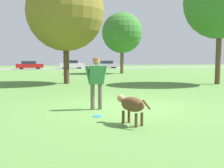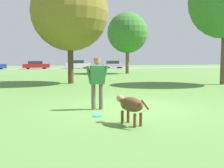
{
  "view_description": "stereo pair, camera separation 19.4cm",
  "coord_description": "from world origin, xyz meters",
  "px_view_note": "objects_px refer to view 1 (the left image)",
  "views": [
    {
      "loc": [
        -3.16,
        -7.92,
        1.58
      ],
      "look_at": [
        -0.87,
        -1.12,
        0.9
      ],
      "focal_mm": 42.0,
      "sensor_mm": 36.0,
      "label": 1
    },
    {
      "loc": [
        -2.98,
        -7.98,
        1.58
      ],
      "look_at": [
        -0.87,
        -1.12,
        0.9
      ],
      "focal_mm": 42.0,
      "sensor_mm": 36.0,
      "label": 2
    }
  ],
  "objects_px": {
    "dog": "(131,105)",
    "parked_car_silver": "(107,65)",
    "frisbee": "(97,116)",
    "parked_car_white": "(71,64)",
    "parked_car_red": "(29,65)",
    "tree_far_right": "(122,33)",
    "person": "(96,79)",
    "tree_mid_center": "(66,12)",
    "tree_near_right": "(220,2)"
  },
  "relations": [
    {
      "from": "person",
      "to": "tree_mid_center",
      "type": "bearing_deg",
      "value": 91.44
    },
    {
      "from": "person",
      "to": "frisbee",
      "type": "height_order",
      "value": "person"
    },
    {
      "from": "tree_near_right",
      "to": "parked_car_silver",
      "type": "bearing_deg",
      "value": 85.75
    },
    {
      "from": "tree_far_right",
      "to": "parked_car_white",
      "type": "height_order",
      "value": "tree_far_right"
    },
    {
      "from": "tree_near_right",
      "to": "person",
      "type": "bearing_deg",
      "value": -148.92
    },
    {
      "from": "tree_near_right",
      "to": "parked_car_white",
      "type": "relative_size",
      "value": 1.74
    },
    {
      "from": "parked_car_white",
      "to": "parked_car_silver",
      "type": "distance_m",
      "value": 6.32
    },
    {
      "from": "frisbee",
      "to": "parked_car_white",
      "type": "relative_size",
      "value": 0.06
    },
    {
      "from": "parked_car_red",
      "to": "parked_car_silver",
      "type": "distance_m",
      "value": 13.16
    },
    {
      "from": "person",
      "to": "parked_car_white",
      "type": "bearing_deg",
      "value": 85.85
    },
    {
      "from": "frisbee",
      "to": "parked_car_white",
      "type": "height_order",
      "value": "parked_car_white"
    },
    {
      "from": "tree_mid_center",
      "to": "parked_car_silver",
      "type": "relative_size",
      "value": 1.82
    },
    {
      "from": "parked_car_red",
      "to": "parked_car_white",
      "type": "distance_m",
      "value": 6.85
    },
    {
      "from": "parked_car_silver",
      "to": "parked_car_white",
      "type": "bearing_deg",
      "value": 179.4
    },
    {
      "from": "tree_near_right",
      "to": "parked_car_red",
      "type": "distance_m",
      "value": 33.04
    },
    {
      "from": "person",
      "to": "tree_far_right",
      "type": "relative_size",
      "value": 0.24
    },
    {
      "from": "dog",
      "to": "tree_near_right",
      "type": "height_order",
      "value": "tree_near_right"
    },
    {
      "from": "tree_far_right",
      "to": "tree_near_right",
      "type": "xyz_separation_m",
      "value": [
        1.34,
        -13.69,
        0.63
      ]
    },
    {
      "from": "tree_mid_center",
      "to": "parked_car_red",
      "type": "height_order",
      "value": "tree_mid_center"
    },
    {
      "from": "tree_near_right",
      "to": "tree_far_right",
      "type": "bearing_deg",
      "value": 95.6
    },
    {
      "from": "tree_mid_center",
      "to": "tree_near_right",
      "type": "bearing_deg",
      "value": -20.41
    },
    {
      "from": "tree_mid_center",
      "to": "parked_car_red",
      "type": "relative_size",
      "value": 1.64
    },
    {
      "from": "frisbee",
      "to": "parked_car_red",
      "type": "relative_size",
      "value": 0.06
    },
    {
      "from": "tree_near_right",
      "to": "parked_car_white",
      "type": "height_order",
      "value": "tree_near_right"
    },
    {
      "from": "parked_car_red",
      "to": "person",
      "type": "bearing_deg",
      "value": -89.72
    },
    {
      "from": "person",
      "to": "tree_mid_center",
      "type": "height_order",
      "value": "tree_mid_center"
    },
    {
      "from": "tree_near_right",
      "to": "tree_mid_center",
      "type": "distance_m",
      "value": 9.74
    },
    {
      "from": "tree_far_right",
      "to": "parked_car_white",
      "type": "xyz_separation_m",
      "value": [
        -2.69,
        17.24,
        -3.78
      ]
    },
    {
      "from": "person",
      "to": "tree_near_right",
      "type": "xyz_separation_m",
      "value": [
        9.6,
        5.79,
        4.16
      ]
    },
    {
      "from": "tree_far_right",
      "to": "tree_near_right",
      "type": "height_order",
      "value": "tree_near_right"
    },
    {
      "from": "frisbee",
      "to": "dog",
      "type": "bearing_deg",
      "value": -64.8
    },
    {
      "from": "frisbee",
      "to": "person",
      "type": "bearing_deg",
      "value": 76.26
    },
    {
      "from": "dog",
      "to": "person",
      "type": "bearing_deg",
      "value": -13.63
    },
    {
      "from": "parked_car_white",
      "to": "parked_car_silver",
      "type": "relative_size",
      "value": 1.1
    },
    {
      "from": "tree_far_right",
      "to": "frisbee",
      "type": "bearing_deg",
      "value": -112.56
    },
    {
      "from": "person",
      "to": "tree_far_right",
      "type": "distance_m",
      "value": 21.45
    },
    {
      "from": "frisbee",
      "to": "tree_far_right",
      "type": "relative_size",
      "value": 0.04
    },
    {
      "from": "tree_far_right",
      "to": "parked_car_white",
      "type": "distance_m",
      "value": 17.85
    },
    {
      "from": "frisbee",
      "to": "parked_car_red",
      "type": "distance_m",
      "value": 37.67
    },
    {
      "from": "parked_car_red",
      "to": "parked_car_white",
      "type": "relative_size",
      "value": 1.01
    },
    {
      "from": "parked_car_silver",
      "to": "person",
      "type": "bearing_deg",
      "value": -106.3
    },
    {
      "from": "person",
      "to": "dog",
      "type": "relative_size",
      "value": 1.53
    },
    {
      "from": "parked_car_silver",
      "to": "frisbee",
      "type": "bearing_deg",
      "value": -106.19
    },
    {
      "from": "tree_near_right",
      "to": "parked_car_silver",
      "type": "xyz_separation_m",
      "value": [
        2.28,
        30.67,
        -4.45
      ]
    },
    {
      "from": "dog",
      "to": "parked_car_white",
      "type": "relative_size",
      "value": 0.25
    },
    {
      "from": "parked_car_silver",
      "to": "tree_far_right",
      "type": "bearing_deg",
      "value": -100.29
    },
    {
      "from": "person",
      "to": "parked_car_white",
      "type": "distance_m",
      "value": 37.14
    },
    {
      "from": "parked_car_white",
      "to": "dog",
      "type": "bearing_deg",
      "value": -96.3
    },
    {
      "from": "parked_car_white",
      "to": "frisbee",
      "type": "bearing_deg",
      "value": -97.33
    },
    {
      "from": "dog",
      "to": "parked_car_silver",
      "type": "height_order",
      "value": "parked_car_silver"
    }
  ]
}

